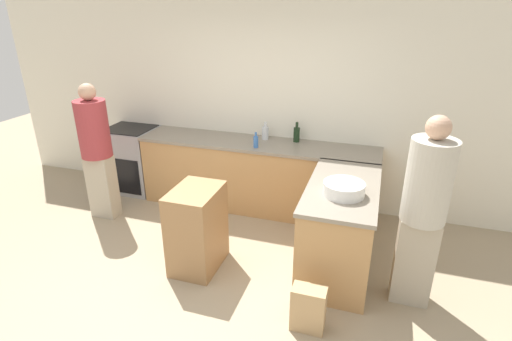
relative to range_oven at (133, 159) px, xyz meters
name	(u,v)px	position (x,y,z in m)	size (l,w,h in m)	color
ground_plane	(194,298)	(1.91, -1.95, -0.47)	(14.00, 14.00, 0.00)	tan
wall_back	(265,104)	(1.91, 0.34, 0.88)	(8.00, 0.06, 2.70)	silver
counter_back	(257,175)	(1.91, 0.00, 0.00)	(3.11, 0.65, 0.93)	tan
counter_peninsula	(340,227)	(3.12, -1.00, 0.00)	(0.69, 1.40, 0.93)	tan
range_oven	(133,159)	(0.00, 0.00, 0.00)	(0.70, 0.62, 0.94)	#99999E
island_table	(197,229)	(1.73, -1.45, -0.03)	(0.45, 0.61, 0.88)	#997047
mixing_bowl	(344,189)	(3.14, -1.20, 0.52)	(0.38, 0.38, 0.12)	white
water_bottle_blue	(256,141)	(1.96, -0.19, 0.54)	(0.06, 0.06, 0.19)	#386BB7
vinegar_bottle_clear	(265,132)	(1.98, 0.16, 0.55)	(0.09, 0.09, 0.23)	silver
wine_bottle_dark	(297,134)	(2.39, 0.18, 0.56)	(0.08, 0.08, 0.26)	black
person_by_range	(96,148)	(0.10, -0.83, 0.46)	(0.37, 0.37, 1.73)	#ADA38E
person_at_peninsula	(424,209)	(3.83, -1.33, 0.49)	(0.38, 0.38, 1.78)	#ADA38E
paper_bag	(308,309)	(3.00, -1.98, -0.26)	(0.29, 0.16, 0.41)	tan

